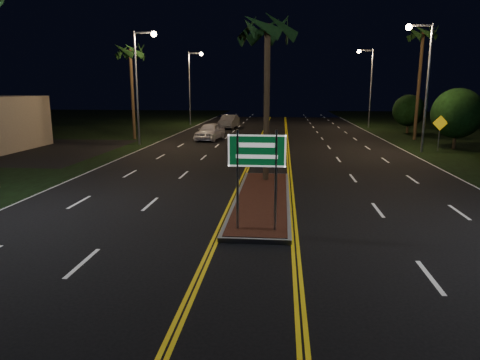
# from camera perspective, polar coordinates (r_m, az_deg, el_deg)

# --- Properties ---
(ground) EXTENTS (120.00, 120.00, 0.00)m
(ground) POSITION_cam_1_polar(r_m,az_deg,el_deg) (11.29, 1.28, -11.86)
(ground) COLOR black
(ground) RESTS_ON ground
(median_island) EXTENTS (2.25, 10.25, 0.17)m
(median_island) POSITION_cam_1_polar(r_m,az_deg,el_deg) (17.88, 2.99, -2.48)
(median_island) COLOR gray
(median_island) RESTS_ON ground
(highway_sign) EXTENTS (1.80, 0.08, 3.20)m
(highway_sign) POSITION_cam_1_polar(r_m,az_deg,el_deg) (13.29, 2.25, 2.64)
(highway_sign) COLOR gray
(highway_sign) RESTS_ON ground
(streetlight_left_mid) EXTENTS (1.91, 0.44, 9.00)m
(streetlight_left_mid) POSITION_cam_1_polar(r_m,az_deg,el_deg) (36.14, -13.10, 13.52)
(streetlight_left_mid) COLOR gray
(streetlight_left_mid) RESTS_ON ground
(streetlight_left_far) EXTENTS (1.91, 0.44, 9.00)m
(streetlight_left_far) POSITION_cam_1_polar(r_m,az_deg,el_deg) (55.48, -6.38, 13.16)
(streetlight_left_far) COLOR gray
(streetlight_left_far) RESTS_ON ground
(streetlight_right_mid) EXTENTS (1.91, 0.44, 9.00)m
(streetlight_right_mid) POSITION_cam_1_polar(r_m,az_deg,el_deg) (33.77, 23.20, 12.99)
(streetlight_right_mid) COLOR gray
(streetlight_right_mid) RESTS_ON ground
(streetlight_right_far) EXTENTS (1.91, 0.44, 9.00)m
(streetlight_right_far) POSITION_cam_1_polar(r_m,az_deg,el_deg) (53.22, 16.71, 12.79)
(streetlight_right_far) COLOR gray
(streetlight_right_far) RESTS_ON ground
(palm_median) EXTENTS (2.40, 2.40, 8.30)m
(palm_median) POSITION_cam_1_polar(r_m,az_deg,el_deg) (20.97, 3.70, 19.46)
(palm_median) COLOR #382819
(palm_median) RESTS_ON ground
(palm_left_far) EXTENTS (2.40, 2.40, 8.80)m
(palm_left_far) POSITION_cam_1_polar(r_m,az_deg,el_deg) (40.74, -14.43, 16.21)
(palm_left_far) COLOR #382819
(palm_left_far) RESTS_ON ground
(palm_right_far) EXTENTS (2.40, 2.40, 10.30)m
(palm_right_far) POSITION_cam_1_polar(r_m,az_deg,el_deg) (42.29, 23.24, 17.38)
(palm_right_far) COLOR #382819
(palm_right_far) RESTS_ON ground
(shrub_mid) EXTENTS (3.78, 3.78, 4.62)m
(shrub_mid) POSITION_cam_1_polar(r_m,az_deg,el_deg) (36.80, 26.97, 7.93)
(shrub_mid) COLOR #382819
(shrub_mid) RESTS_ON ground
(shrub_far) EXTENTS (3.24, 3.24, 3.96)m
(shrub_far) POSITION_cam_1_polar(r_m,az_deg,el_deg) (48.14, 21.58, 8.62)
(shrub_far) COLOR #382819
(shrub_far) RESTS_ON ground
(car_near) EXTENTS (3.13, 5.70, 1.80)m
(car_near) POSITION_cam_1_polar(r_m,az_deg,el_deg) (39.00, -4.03, 6.68)
(car_near) COLOR white
(car_near) RESTS_ON ground
(car_far) EXTENTS (2.81, 5.57, 1.79)m
(car_far) POSITION_cam_1_polar(r_m,az_deg,el_deg) (50.40, -1.49, 7.93)
(car_far) COLOR #9EA1A7
(car_far) RESTS_ON ground
(warning_sign) EXTENTS (1.11, 0.10, 2.64)m
(warning_sign) POSITION_cam_1_polar(r_m,az_deg,el_deg) (35.04, 25.09, 6.32)
(warning_sign) COLOR gray
(warning_sign) RESTS_ON ground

